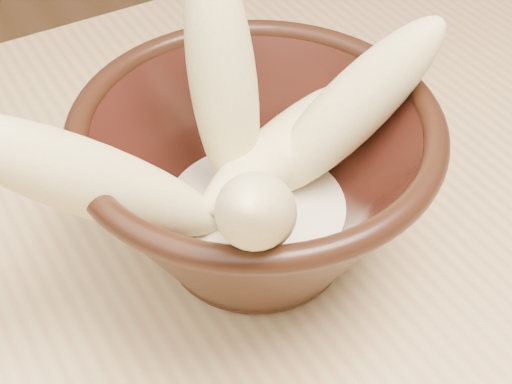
# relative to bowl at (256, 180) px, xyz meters

# --- Properties ---
(bowl) EXTENTS (0.22, 0.22, 0.12)m
(bowl) POSITION_rel_bowl_xyz_m (0.00, 0.00, 0.00)
(bowl) COLOR black
(bowl) RESTS_ON table
(milk_puddle) EXTENTS (0.12, 0.12, 0.02)m
(milk_puddle) POSITION_rel_bowl_xyz_m (0.00, -0.00, -0.03)
(milk_puddle) COLOR beige
(milk_puddle) RESTS_ON bowl
(banana_upright) EXTENTS (0.04, 0.07, 0.17)m
(banana_upright) POSITION_rel_bowl_xyz_m (-0.00, 0.03, 0.05)
(banana_upright) COLOR #CBBE78
(banana_upright) RESTS_ON bowl
(banana_left) EXTENTS (0.17, 0.05, 0.16)m
(banana_left) POSITION_rel_bowl_xyz_m (-0.10, 0.00, 0.04)
(banana_left) COLOR #CBBE78
(banana_left) RESTS_ON bowl
(banana_right) EXTENTS (0.14, 0.08, 0.14)m
(banana_right) POSITION_rel_bowl_xyz_m (0.06, -0.01, 0.03)
(banana_right) COLOR #CBBE78
(banana_right) RESTS_ON bowl
(banana_across) EXTENTS (0.17, 0.08, 0.05)m
(banana_across) POSITION_rel_bowl_xyz_m (0.04, 0.02, 0.00)
(banana_across) COLOR #CBBE78
(banana_across) RESTS_ON bowl
(banana_front) EXTENTS (0.12, 0.15, 0.16)m
(banana_front) POSITION_rel_bowl_xyz_m (-0.03, -0.06, 0.04)
(banana_front) COLOR #CBBE78
(banana_front) RESTS_ON bowl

